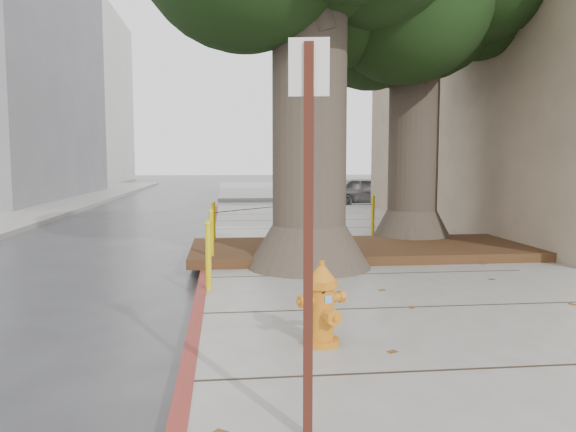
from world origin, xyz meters
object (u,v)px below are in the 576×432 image
Objects in this scene: signpost at (308,218)px; car_red at (479,191)px; fire_hydrant at (322,304)px; car_silver at (365,191)px.

signpost reaches higher than car_red.
fire_hydrant is 19.00m from car_silver.
fire_hydrant is 2.06m from signpost.
signpost is 23.27m from car_red.
fire_hydrant is 0.24× the size of car_red.
signpost is 0.72× the size of car_red.
signpost reaches higher than car_silver.
car_silver reaches higher than car_red.
signpost is at bearing 158.74° from car_red.
car_red is (10.81, 20.59, -0.98)m from signpost.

